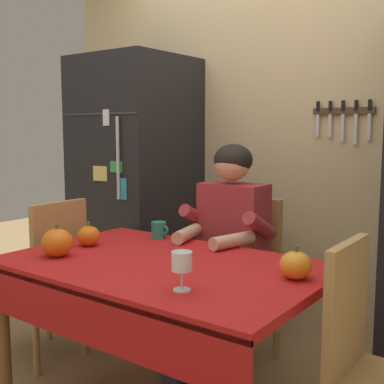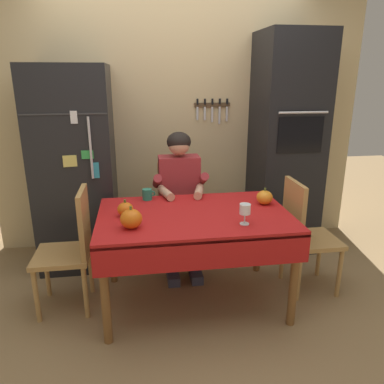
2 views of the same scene
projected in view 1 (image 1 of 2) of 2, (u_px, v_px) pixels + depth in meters
name	position (u px, v px, depth m)	size (l,w,h in m)	color
back_wall_assembly	(296.00, 133.00, 3.07)	(3.70, 0.13, 2.60)	#D1B784
refrigerator	(136.00, 191.00, 3.39)	(0.68, 0.71, 1.80)	black
dining_table	(160.00, 282.00, 2.16)	(1.40, 0.90, 0.74)	brown
chair_behind_person	(244.00, 271.00, 2.83)	(0.40, 0.40, 0.93)	tan
seated_person	(227.00, 238.00, 2.65)	(0.47, 0.55, 1.25)	#38384C
chair_left_side	(49.00, 273.00, 2.79)	(0.40, 0.40, 0.93)	tan
chair_right_side	(373.00, 363.00, 1.71)	(0.40, 0.40, 0.93)	tan
coffee_mug	(159.00, 230.00, 2.64)	(0.11, 0.08, 0.09)	#237F66
wine_glass	(182.00, 263.00, 1.77)	(0.08, 0.08, 0.15)	white
pumpkin_large	(89.00, 236.00, 2.47)	(0.11, 0.11, 0.12)	orange
pumpkin_medium	(57.00, 243.00, 2.26)	(0.15, 0.15, 0.15)	orange
pumpkin_small	(296.00, 265.00, 1.91)	(0.13, 0.13, 0.13)	orange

